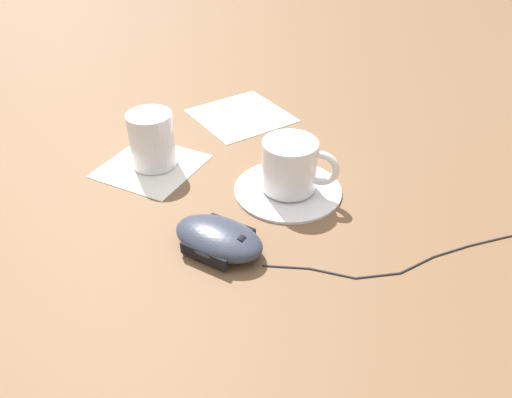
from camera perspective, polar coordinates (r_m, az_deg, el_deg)
name	(u,v)px	position (r m, az deg, el deg)	size (l,w,h in m)	color
ground_plane	(232,174)	(0.74, -2.72, 2.89)	(3.00, 3.00, 0.00)	brown
saucer	(288,189)	(0.70, 3.66, 1.17)	(0.15, 0.15, 0.01)	white
coffee_cup	(291,165)	(0.68, 4.06, 3.89)	(0.07, 0.10, 0.07)	white
computer_mouse	(219,238)	(0.60, -4.29, -4.47)	(0.08, 0.12, 0.03)	#2D3342
mouse_cable	(413,257)	(0.62, 17.55, -6.34)	(0.26, 0.25, 0.00)	black
napkin_under_glass	(151,166)	(0.77, -11.88, 3.74)	(0.13, 0.13, 0.00)	silver
drinking_glass	(152,140)	(0.75, -11.81, 6.66)	(0.07, 0.07, 0.08)	silver
napkin_spare	(241,115)	(0.90, -1.72, 9.54)	(0.15, 0.15, 0.00)	white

